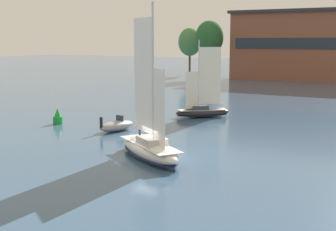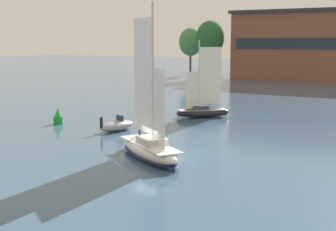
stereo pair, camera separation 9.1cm
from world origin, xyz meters
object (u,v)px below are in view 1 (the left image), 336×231
object	(u,v)px
tree_shore_center	(209,38)
motor_tender	(117,126)
sailboat_main	(150,147)
sailboat_moored_near_marina	(203,111)
channel_buoy	(58,117)
tree_shore_left	(190,42)

from	to	relation	value
tree_shore_center	motor_tender	bearing A→B (deg)	-73.39
sailboat_main	sailboat_moored_near_marina	world-z (taller)	sailboat_main
sailboat_moored_near_marina	motor_tender	xyz separation A→B (m)	(-4.08, -12.48, -0.25)
motor_tender	channel_buoy	size ratio (longest dim) A/B	2.39
sailboat_main	sailboat_moored_near_marina	size ratio (longest dim) A/B	1.30
sailboat_main	motor_tender	size ratio (longest dim) A/B	2.60
sailboat_moored_near_marina	motor_tender	bearing A→B (deg)	-108.11
tree_shore_left	sailboat_moored_near_marina	world-z (taller)	tree_shore_left
tree_shore_center	channel_buoy	bearing A→B (deg)	-80.07
motor_tender	channel_buoy	bearing A→B (deg)	179.57
tree_shore_left	channel_buoy	size ratio (longest dim) A/B	6.45
sailboat_moored_near_marina	channel_buoy	size ratio (longest dim) A/B	4.79
tree_shore_left	channel_buoy	bearing A→B (deg)	-74.26
tree_shore_left	tree_shore_center	world-z (taller)	tree_shore_center
tree_shore_left	sailboat_moored_near_marina	size ratio (longest dim) A/B	1.35
sailboat_moored_near_marina	channel_buoy	world-z (taller)	sailboat_moored_near_marina
channel_buoy	sailboat_moored_near_marina	bearing A→B (deg)	45.18
tree_shore_center	sailboat_moored_near_marina	bearing A→B (deg)	-66.18
tree_shore_left	channel_buoy	world-z (taller)	tree_shore_left
sailboat_main	motor_tender	distance (m)	12.39
tree_shore_left	sailboat_main	distance (m)	91.93
tree_shore_center	sailboat_moored_near_marina	xyz separation A→B (m)	(24.06, -54.52, -9.18)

